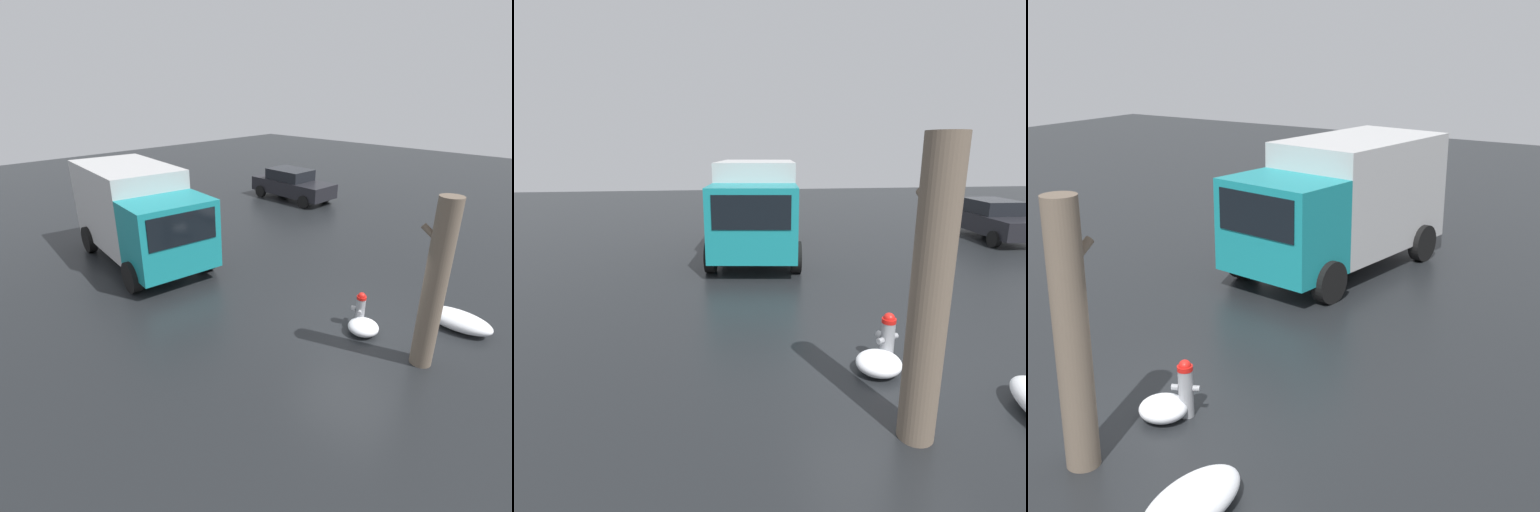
{
  "view_description": "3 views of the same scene",
  "coord_description": "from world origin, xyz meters",
  "views": [
    {
      "loc": [
        -3.95,
        7.66,
        5.35
      ],
      "look_at": [
        3.37,
        0.09,
        0.86
      ],
      "focal_mm": 28.0,
      "sensor_mm": 36.0,
      "label": 1
    },
    {
      "loc": [
        -5.55,
        2.63,
        3.38
      ],
      "look_at": [
        3.76,
        1.41,
        0.88
      ],
      "focal_mm": 28.0,
      "sensor_mm": 36.0,
      "label": 2
    },
    {
      "loc": [
        -7.04,
        -6.17,
        5.34
      ],
      "look_at": [
        3.95,
        0.83,
        1.27
      ],
      "focal_mm": 50.0,
      "sensor_mm": 36.0,
      "label": 3
    }
  ],
  "objects": [
    {
      "name": "ground_plane",
      "position": [
        0.0,
        0.0,
        0.0
      ],
      "size": [
        60.0,
        60.0,
        0.0
      ],
      "primitive_type": "plane",
      "color": "black"
    },
    {
      "name": "fire_hydrant",
      "position": [
        0.0,
        0.0,
        0.46
      ],
      "size": [
        0.34,
        0.42,
        0.89
      ],
      "rotation": [
        0.0,
        0.0,
        0.43
      ],
      "color": "gray",
      "rests_on": "ground_plane"
    },
    {
      "name": "tree_trunk",
      "position": [
        -1.66,
        0.34,
        1.8
      ],
      "size": [
        0.67,
        0.44,
        3.57
      ],
      "color": "#6B5B4C",
      "rests_on": "ground_plane"
    },
    {
      "name": "delivery_truck",
      "position": [
        7.38,
        1.4,
        1.64
      ],
      "size": [
        6.0,
        3.3,
        3.02
      ],
      "rotation": [
        0.0,
        0.0,
        1.43
      ],
      "color": "teal",
      "rests_on": "ground_plane"
    },
    {
      "name": "parked_car",
      "position": [
        8.69,
        -8.05,
        0.77
      ],
      "size": [
        4.34,
        2.07,
        1.5
      ],
      "rotation": [
        0.0,
        0.0,
        1.53
      ],
      "color": "black",
      "rests_on": "ground_plane"
    },
    {
      "name": "snow_pile_curbside",
      "position": [
        -0.25,
        0.23,
        0.17
      ],
      "size": [
        0.7,
        0.71,
        0.34
      ],
      "color": "white",
      "rests_on": "ground_plane"
    }
  ]
}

